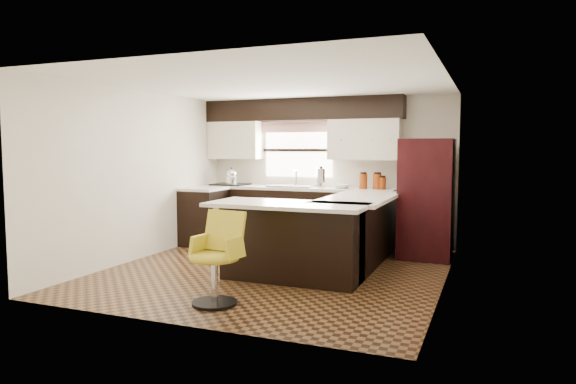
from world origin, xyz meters
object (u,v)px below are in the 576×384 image
at_px(refrigerator, 426,199).
at_px(bar_chair, 214,259).
at_px(peninsula_long, 355,233).
at_px(peninsula_return, 292,243).

xyz_separation_m(refrigerator, bar_chair, (-1.71, -3.08, -0.39)).
relative_size(peninsula_long, refrigerator, 1.13).
distance_m(peninsula_long, bar_chair, 2.35).
relative_size(peninsula_long, bar_chair, 2.06).
xyz_separation_m(peninsula_return, refrigerator, (1.34, 1.88, 0.41)).
xyz_separation_m(peninsula_long, peninsula_return, (-0.53, -0.97, 0.00)).
height_order(peninsula_return, bar_chair, bar_chair).
bearing_deg(peninsula_long, refrigerator, 48.19).
relative_size(peninsula_long, peninsula_return, 1.18).
bearing_deg(peninsula_return, bar_chair, -107.44).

